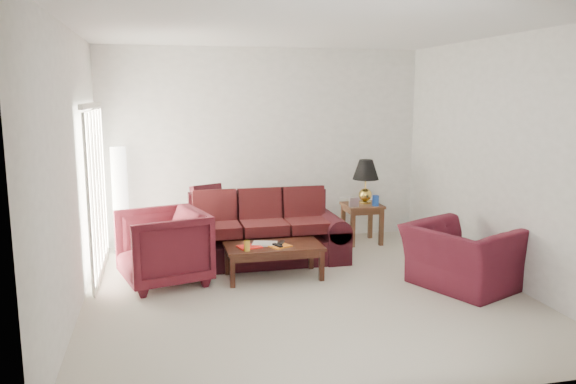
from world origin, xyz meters
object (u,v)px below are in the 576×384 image
(armchair_left, at_px, (163,247))
(armchair_right, at_px, (461,257))
(floor_lamp, at_px, (120,200))
(coffee_table, at_px, (274,261))
(end_table, at_px, (362,223))
(sofa, at_px, (263,229))

(armchair_left, height_order, armchair_right, armchair_left)
(floor_lamp, distance_m, armchair_right, 4.76)
(floor_lamp, xyz_separation_m, coffee_table, (1.93, -1.61, -0.58))
(coffee_table, bearing_deg, floor_lamp, 152.45)
(armchair_right, bearing_deg, end_table, -12.87)
(end_table, bearing_deg, coffee_table, -141.02)
(floor_lamp, height_order, armchair_right, floor_lamp)
(end_table, height_order, coffee_table, end_table)
(end_table, xyz_separation_m, coffee_table, (-1.69, -1.37, -0.09))
(armchair_left, bearing_deg, sofa, 98.99)
(floor_lamp, bearing_deg, armchair_left, -69.15)
(sofa, distance_m, end_table, 1.83)
(sofa, relative_size, armchair_right, 1.97)
(end_table, bearing_deg, floor_lamp, 176.18)
(end_table, distance_m, armchair_right, 2.27)
(floor_lamp, bearing_deg, end_table, -3.82)
(armchair_left, distance_m, coffee_table, 1.38)
(floor_lamp, bearing_deg, sofa, -25.00)
(end_table, distance_m, floor_lamp, 3.66)
(sofa, height_order, armchair_left, sofa)
(armchair_right, bearing_deg, armchair_left, 50.80)
(sofa, relative_size, coffee_table, 1.89)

